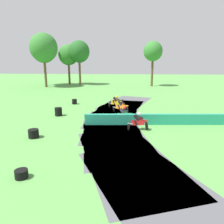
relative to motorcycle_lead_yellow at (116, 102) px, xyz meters
The scene contains 17 objects.
ground_plane 6.41m from the motorcycle_lead_yellow, 91.32° to the right, with size 120.00×120.00×0.00m, color #569947.
track_asphalt 6.39m from the motorcycle_lead_yellow, 83.53° to the right, with size 9.01×28.92×0.01m.
safety_barrier 8.31m from the motorcycle_lead_yellow, 46.22° to the right, with size 0.30×16.23×0.90m, color #239375.
motorcycle_lead_yellow is the anchor object (origin of this frame).
motorcycle_chase_orange 2.15m from the motorcycle_lead_yellow, 73.39° to the right, with size 1.71×0.94×1.43m.
motorcycle_trailing_green 5.52m from the motorcycle_lead_yellow, 80.61° to the right, with size 1.67×0.95×1.42m.
motorcycle_fourth_red 7.88m from the motorcycle_lead_yellow, 75.00° to the right, with size 1.67×0.90×1.43m.
tire_stack_near 5.47m from the motorcycle_lead_yellow, 160.48° to the left, with size 0.58×0.58×0.60m.
tire_stack_mid_a 6.60m from the motorcycle_lead_yellow, 145.05° to the right, with size 0.68×0.68×0.80m.
tire_stack_mid_b 11.20m from the motorcycle_lead_yellow, 118.49° to the right, with size 0.71×0.71×0.60m.
tire_stack_far 15.55m from the motorcycle_lead_yellow, 103.90° to the right, with size 0.60×0.60×0.40m.
traffic_cone 8.14m from the motorcycle_lead_yellow, 37.95° to the right, with size 0.28×0.28×0.44m, color orange.
tree_far_left 25.53m from the motorcycle_lead_yellow, 115.97° to the left, with size 4.05×4.05×8.20m.
tree_far_right 26.15m from the motorcycle_lead_yellow, 127.00° to the left, with size 4.72×4.72×9.42m.
tree_mid_rise 23.89m from the motorcycle_lead_yellow, 111.47° to the left, with size 4.19×4.19×8.90m.
tree_behind_barrier 22.00m from the motorcycle_lead_yellow, 73.16° to the left, with size 3.62×3.62×8.61m.
tree_distant 23.44m from the motorcycle_lead_yellow, 129.18° to the left, with size 5.07×5.07×9.96m.
Camera 1 is at (1.16, -17.66, 5.39)m, focal length 35.46 mm.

